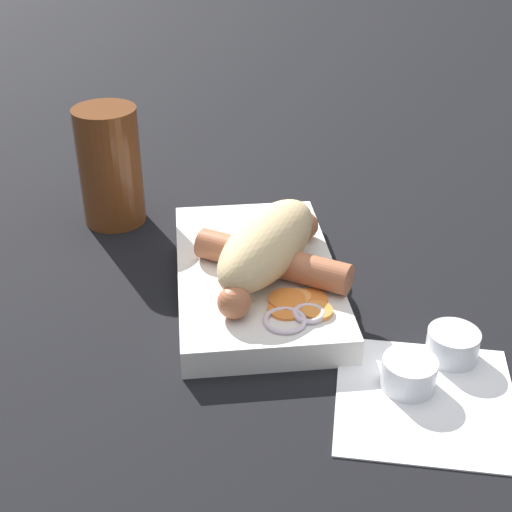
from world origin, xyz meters
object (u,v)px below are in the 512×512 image
condiment_cup_near (408,375)px  drink_glass (110,166)px  sausage (272,261)px  condiment_cup_far (452,347)px  bread_roll (267,244)px  food_tray (256,276)px

condiment_cup_near → drink_glass: (-0.32, -0.26, 0.06)m
sausage → condiment_cup_far: 0.18m
condiment_cup_near → drink_glass: drink_glass is taller
bread_roll → condiment_cup_far: bearing=51.5°
condiment_cup_near → condiment_cup_far: size_ratio=1.00×
sausage → food_tray: bearing=-143.2°
sausage → condiment_cup_far: (0.11, 0.14, -0.03)m
drink_glass → food_tray: bearing=42.4°
condiment_cup_far → food_tray: bearing=-129.4°
condiment_cup_near → condiment_cup_far: 0.06m
condiment_cup_far → drink_glass: size_ratio=0.33×
condiment_cup_near → condiment_cup_far: same height
food_tray → drink_glass: drink_glass is taller
bread_roll → food_tray: bearing=-140.8°
food_tray → sausage: (0.02, 0.01, 0.03)m
food_tray → drink_glass: 0.23m
sausage → drink_glass: size_ratio=1.18×
condiment_cup_near → drink_glass: bearing=-141.6°
condiment_cup_near → drink_glass: 0.42m
food_tray → condiment_cup_near: 0.19m
bread_roll → condiment_cup_near: (0.15, 0.10, -0.04)m
bread_roll → drink_glass: size_ratio=1.26×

